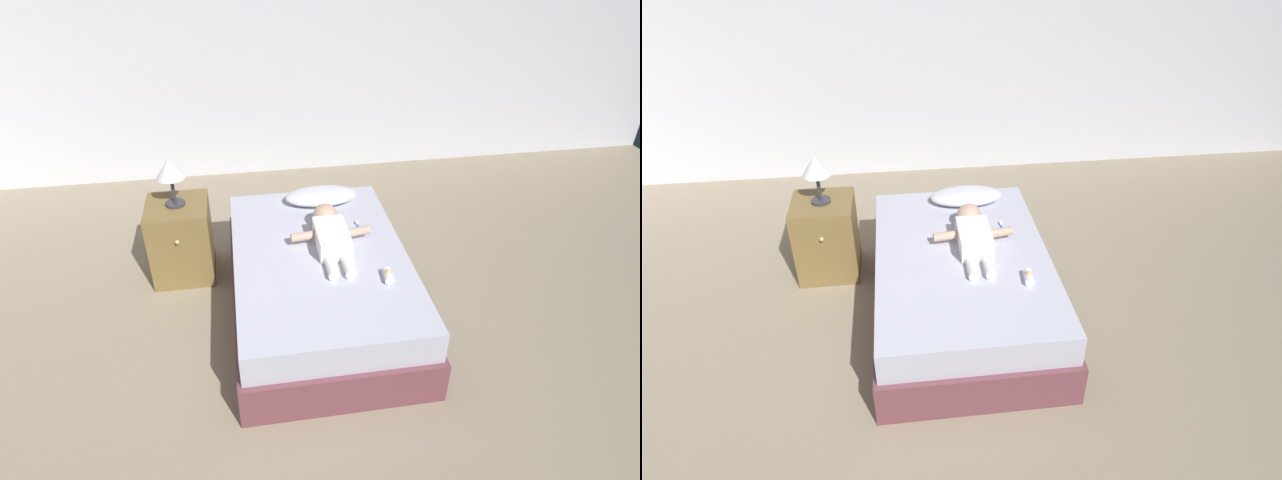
% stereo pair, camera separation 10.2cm
% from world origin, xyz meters
% --- Properties ---
extents(ground_plane, '(8.00, 8.00, 0.00)m').
position_xyz_m(ground_plane, '(0.00, 0.00, 0.00)').
color(ground_plane, gray).
extents(wall_behind_bed, '(8.00, 0.12, 2.66)m').
position_xyz_m(wall_behind_bed, '(0.00, 3.00, 1.33)').
color(wall_behind_bed, silver).
rests_on(wall_behind_bed, ground_plane).
extents(bed, '(1.11, 1.72, 0.46)m').
position_xyz_m(bed, '(0.17, 0.78, 0.22)').
color(bed, brown).
rests_on(bed, ground_plane).
extents(pillow, '(0.51, 0.27, 0.10)m').
position_xyz_m(pillow, '(0.28, 1.42, 0.51)').
color(pillow, silver).
rests_on(pillow, bed).
extents(baby, '(0.51, 0.68, 0.17)m').
position_xyz_m(baby, '(0.25, 0.89, 0.52)').
color(baby, white).
rests_on(baby, bed).
extents(toothbrush, '(0.02, 0.13, 0.02)m').
position_xyz_m(toothbrush, '(0.47, 1.03, 0.47)').
color(toothbrush, '#3D97F2').
rests_on(toothbrush, bed).
extents(nightstand, '(0.41, 0.44, 0.57)m').
position_xyz_m(nightstand, '(-0.73, 1.35, 0.28)').
color(nightstand, olive).
rests_on(nightstand, ground_plane).
extents(lamp, '(0.19, 0.19, 0.34)m').
position_xyz_m(lamp, '(-0.73, 1.35, 0.82)').
color(lamp, '#333338').
rests_on(lamp, nightstand).
extents(baby_bottle, '(0.06, 0.11, 0.08)m').
position_xyz_m(baby_bottle, '(0.51, 0.46, 0.49)').
color(baby_bottle, white).
rests_on(baby_bottle, bed).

